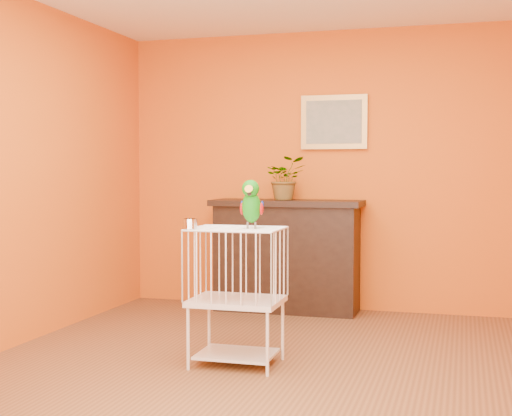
% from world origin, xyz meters
% --- Properties ---
extents(ground, '(4.50, 4.50, 0.00)m').
position_xyz_m(ground, '(0.00, 0.00, 0.00)').
color(ground, brown).
rests_on(ground, ground).
extents(room_shell, '(4.50, 4.50, 4.50)m').
position_xyz_m(room_shell, '(0.00, 0.00, 1.58)').
color(room_shell, '#D05A13').
rests_on(room_shell, ground).
extents(console_cabinet, '(1.39, 0.50, 1.03)m').
position_xyz_m(console_cabinet, '(-0.40, 2.01, 0.52)').
color(console_cabinet, black).
rests_on(console_cabinet, ground).
extents(potted_plant, '(0.49, 0.51, 0.31)m').
position_xyz_m(potted_plant, '(-0.41, 2.04, 1.18)').
color(potted_plant, '#26722D').
rests_on(potted_plant, console_cabinet).
extents(framed_picture, '(0.62, 0.04, 0.50)m').
position_xyz_m(framed_picture, '(0.00, 2.22, 1.75)').
color(framed_picture, '#BF8E44').
rests_on(framed_picture, room_shell).
extents(birdcage, '(0.60, 0.47, 0.92)m').
position_xyz_m(birdcage, '(-0.28, 0.13, 0.48)').
color(birdcage, white).
rests_on(birdcage, ground).
extents(feed_cup, '(0.09, 0.09, 0.06)m').
position_xyz_m(feed_cup, '(-0.53, -0.06, 0.96)').
color(feed_cup, silver).
rests_on(feed_cup, birdcage).
extents(parrot, '(0.16, 0.29, 0.32)m').
position_xyz_m(parrot, '(-0.17, 0.11, 1.08)').
color(parrot, '#59544C').
rests_on(parrot, birdcage).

